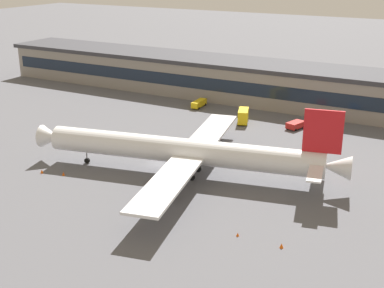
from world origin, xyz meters
TOP-DOWN VIEW (x-y plane):
  - ground_plane at (0.00, 0.00)m, footprint 600.00×600.00m
  - terminal_building at (0.00, 56.96)m, footprint 179.62×18.69m
  - airliner at (7.87, -1.71)m, footprint 61.10×53.11m
  - belt_loader at (-13.07, 42.12)m, footprint 2.41×6.51m
  - follow_me_car at (26.14, 36.24)m, footprint 3.87×4.76m
  - stair_truck at (3.85, 34.36)m, footprint 4.30×6.46m
  - pushback_tractor at (16.89, 36.36)m, footprint 3.83×5.33m
  - traffic_cone_0 at (-17.28, -14.61)m, footprint 0.59×0.59m
  - traffic_cone_1 at (-12.85, -13.42)m, footprint 0.56×0.56m
  - traffic_cone_2 at (33.17, -18.52)m, footprint 0.59×0.59m
  - traffic_cone_3 at (26.23, -18.49)m, footprint 0.47×0.47m

SIDE VIEW (x-z plane):
  - ground_plane at x=0.00m, z-range 0.00..0.00m
  - traffic_cone_3 at x=26.23m, z-range 0.00..0.59m
  - traffic_cone_1 at x=-12.85m, z-range 0.00..0.70m
  - traffic_cone_0 at x=-17.28m, z-range 0.00..0.74m
  - traffic_cone_2 at x=33.17m, z-range 0.00..0.74m
  - pushback_tractor at x=16.89m, z-range 0.17..1.92m
  - follow_me_car at x=26.14m, z-range 0.17..2.02m
  - belt_loader at x=-13.07m, z-range 0.18..2.13m
  - stair_truck at x=3.85m, z-range 0.20..3.75m
  - airliner at x=7.87m, z-range -2.65..12.41m
  - terminal_building at x=0.00m, z-range 0.02..11.24m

